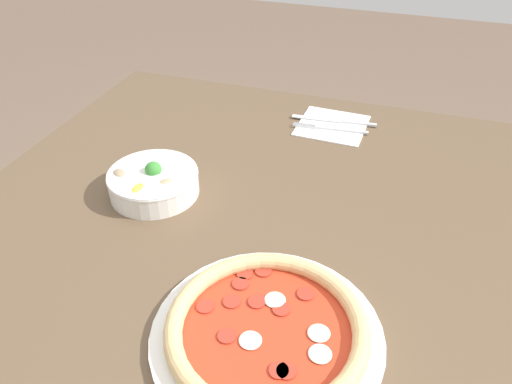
{
  "coord_description": "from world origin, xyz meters",
  "views": [
    {
      "loc": [
        -0.58,
        -0.26,
        1.3
      ],
      "look_at": [
        0.14,
        -0.02,
        0.74
      ],
      "focal_mm": 35.0,
      "sensor_mm": 36.0,
      "label": 1
    }
  ],
  "objects_px": {
    "knife": "(338,121)",
    "fork": "(331,129)",
    "bowl": "(154,181)",
    "pizza": "(267,330)"
  },
  "relations": [
    {
      "from": "knife",
      "to": "fork",
      "type": "bearing_deg",
      "value": 76.13
    },
    {
      "from": "fork",
      "to": "pizza",
      "type": "bearing_deg",
      "value": 88.44
    },
    {
      "from": "pizza",
      "to": "knife",
      "type": "height_order",
      "value": "pizza"
    },
    {
      "from": "bowl",
      "to": "pizza",
      "type": "bearing_deg",
      "value": -129.85
    },
    {
      "from": "bowl",
      "to": "fork",
      "type": "height_order",
      "value": "bowl"
    },
    {
      "from": "bowl",
      "to": "knife",
      "type": "bearing_deg",
      "value": -35.43
    },
    {
      "from": "knife",
      "to": "bowl",
      "type": "bearing_deg",
      "value": 49.79
    },
    {
      "from": "bowl",
      "to": "knife",
      "type": "xyz_separation_m",
      "value": [
        0.4,
        -0.28,
        -0.02
      ]
    },
    {
      "from": "fork",
      "to": "knife",
      "type": "relative_size",
      "value": 0.87
    },
    {
      "from": "bowl",
      "to": "knife",
      "type": "relative_size",
      "value": 0.85
    }
  ]
}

